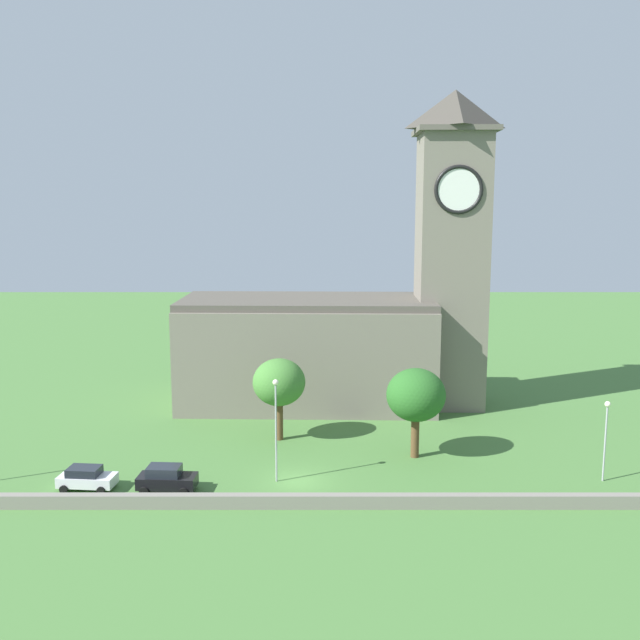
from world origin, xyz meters
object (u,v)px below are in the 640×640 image
(tree_riverside_east, at_px, (277,383))
(church, at_px, (347,321))
(streetlamp_west_mid, at_px, (274,415))
(tree_by_tower, at_px, (414,395))
(car_white, at_px, (84,478))
(car_black, at_px, (164,479))
(streetlamp_central, at_px, (604,427))

(tree_riverside_east, bearing_deg, church, 60.65)
(church, distance_m, streetlamp_west_mid, 22.59)
(tree_by_tower, distance_m, tree_riverside_east, 12.21)
(car_white, bearing_deg, streetlamp_west_mid, 5.99)
(car_black, bearing_deg, streetlamp_west_mid, 13.70)
(tree_by_tower, bearing_deg, car_white, -164.99)
(streetlamp_central, bearing_deg, streetlamp_west_mid, -179.82)
(tree_riverside_east, bearing_deg, streetlamp_central, -20.97)
(car_black, distance_m, tree_riverside_east, 14.42)
(church, height_order, car_white, church)
(streetlamp_west_mid, bearing_deg, church, 73.57)
(tree_by_tower, bearing_deg, car_black, -159.34)
(streetlamp_central, bearing_deg, car_white, -177.72)
(car_black, height_order, streetlamp_west_mid, streetlamp_west_mid)
(car_black, xyz_separation_m, streetlamp_central, (32.47, 1.99, 3.25))
(car_black, xyz_separation_m, tree_riverside_east, (7.55, 11.55, 4.20))
(car_black, height_order, streetlamp_central, streetlamp_central)
(streetlamp_central, height_order, tree_riverside_east, tree_riverside_east)
(church, relative_size, car_white, 7.47)
(car_white, height_order, streetlamp_central, streetlamp_central)
(car_white, bearing_deg, streetlamp_central, 2.28)
(church, height_order, streetlamp_west_mid, church)
(streetlamp_west_mid, xyz_separation_m, tree_by_tower, (11.08, 5.23, 0.05))
(church, height_order, streetlamp_central, church)
(car_white, bearing_deg, tree_riverside_east, 39.36)
(streetlamp_central, bearing_deg, church, 130.61)
(church, xyz_separation_m, streetlamp_west_mid, (-6.31, -21.41, -3.48))
(church, xyz_separation_m, car_white, (-20.13, -22.86, -7.82))
(car_white, height_order, tree_riverside_east, tree_riverside_east)
(streetlamp_central, relative_size, tree_riverside_east, 0.85)
(church, xyz_separation_m, tree_riverside_east, (-6.62, -11.78, -3.49))
(car_white, height_order, streetlamp_west_mid, streetlamp_west_mid)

